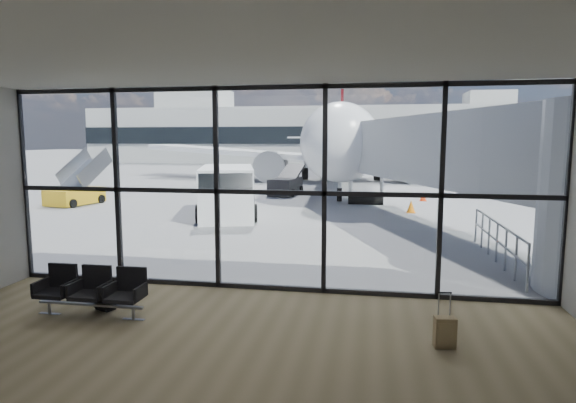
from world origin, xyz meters
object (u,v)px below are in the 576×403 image
(backpack, at_px, (105,298))
(service_van, at_px, (227,191))
(airliner, at_px, (341,142))
(belt_loader, at_px, (286,185))
(mobile_stairs, at_px, (76,194))
(seating_row, at_px, (93,289))
(suitcase, at_px, (445,332))

(backpack, distance_m, service_van, 11.64)
(airliner, xyz_separation_m, service_van, (-3.50, -21.65, -2.03))
(belt_loader, height_order, mobile_stairs, mobile_stairs)
(seating_row, xyz_separation_m, service_van, (-0.97, 11.83, 0.60))
(airliner, xyz_separation_m, mobile_stairs, (-12.50, -18.99, -2.59))
(backpack, bearing_deg, belt_loader, 112.51)
(service_van, bearing_deg, belt_loader, 67.88)
(belt_loader, bearing_deg, mobile_stairs, -140.89)
(service_van, height_order, mobile_stairs, mobile_stairs)
(backpack, bearing_deg, mobile_stairs, 147.59)
(airliner, bearing_deg, mobile_stairs, -126.83)
(service_van, xyz_separation_m, belt_loader, (0.99, 8.93, -0.52))
(airliner, distance_m, service_van, 22.03)
(airliner, distance_m, mobile_stairs, 22.88)
(seating_row, distance_m, suitcase, 6.42)
(backpack, bearing_deg, suitcase, 16.38)
(suitcase, xyz_separation_m, mobile_stairs, (-16.37, 14.88, 0.28))
(suitcase, xyz_separation_m, belt_loader, (-6.39, 21.16, 0.33))
(seating_row, bearing_deg, mobile_stairs, 124.48)
(seating_row, distance_m, service_van, 11.89)
(service_van, distance_m, mobile_stairs, 9.40)
(seating_row, bearing_deg, suitcase, -3.55)
(backpack, relative_size, service_van, 0.10)
(airliner, height_order, belt_loader, airliner)
(belt_loader, bearing_deg, suitcase, -66.23)
(belt_loader, bearing_deg, seating_row, -83.07)
(seating_row, bearing_deg, belt_loader, 89.91)
(suitcase, height_order, mobile_stairs, mobile_stairs)
(seating_row, height_order, airliner, airliner)
(backpack, bearing_deg, seating_row, -80.45)
(seating_row, bearing_deg, airliner, 85.63)
(service_van, distance_m, belt_loader, 9.00)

